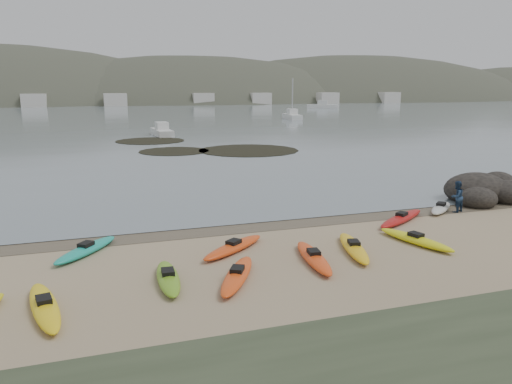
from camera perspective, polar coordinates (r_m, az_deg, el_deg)
name	(u,v)px	position (r m, az deg, el deg)	size (l,w,h in m)	color
ground	(256,223)	(23.31, 0.00, -3.61)	(600.00, 600.00, 0.00)	tan
wet_sand	(258,225)	(23.04, 0.24, -3.79)	(60.00, 60.00, 0.00)	brown
water	(100,97)	(321.45, -17.41, 10.36)	(1200.00, 1200.00, 0.00)	slate
kayaks	(265,253)	(18.73, 1.08, -7.03)	(22.82, 9.44, 0.34)	yellow
person_east	(457,197)	(27.16, 21.96, -0.50)	(0.78, 0.61, 1.61)	navy
rock_cluster	(487,195)	(30.95, 24.90, -0.35)	(5.38, 3.97, 1.87)	black
kelp_mats	(200,148)	(52.32, -6.46, 5.08)	(17.16, 20.77, 0.04)	black
moored_boats	(165,115)	(105.38, -10.41, 8.70)	(110.52, 73.13, 1.22)	silver
far_hills	(202,138)	(221.35, -6.21, 6.18)	(550.00, 135.00, 80.00)	#384235
far_town	(131,100)	(166.87, -14.11, 10.19)	(199.00, 5.00, 4.00)	beige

